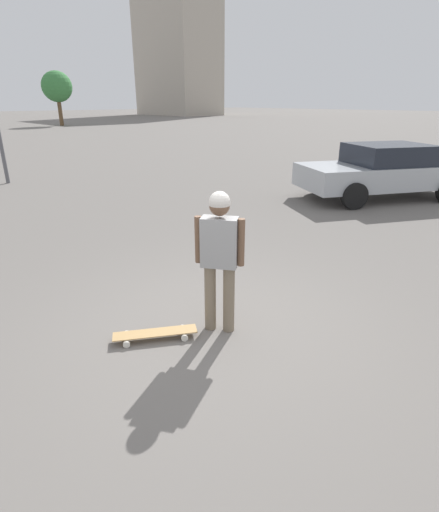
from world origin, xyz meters
The scene contains 6 objects.
ground_plane centered at (0.00, 0.00, 0.00)m, with size 220.00×220.00×0.00m, color slate.
person centered at (0.00, 0.00, 1.01)m, with size 0.47×0.40×1.66m.
skateboard centered at (-0.34, -0.69, 0.07)m, with size 0.65×0.91×0.09m.
car_parked_near centered at (-2.01, 7.97, 0.76)m, with size 3.77×4.85×1.45m.
building_block_distant centered at (-59.67, 44.83, 12.72)m, with size 14.95×8.80×25.44m.
tree_distant centered at (-41.54, 15.24, 3.84)m, with size 3.08×3.08×5.42m.
Camera 1 is at (3.04, -2.80, 2.55)m, focal length 28.00 mm.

